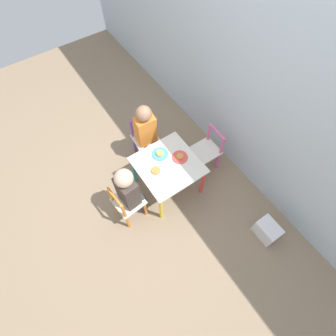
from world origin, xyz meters
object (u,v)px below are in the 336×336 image
at_px(chair_pink, 207,151).
at_px(plate_back, 180,157).
at_px(kids_table, 168,168).
at_px(chair_orange, 127,203).
at_px(plate_left, 160,154).
at_px(child_left, 146,131).
at_px(plate_front, 156,171).
at_px(storage_bin, 267,230).
at_px(child_front, 129,190).
at_px(chair_purple, 145,139).

relative_size(chair_pink, plate_back, 3.50).
height_order(kids_table, chair_orange, chair_orange).
height_order(chair_orange, plate_back, chair_orange).
distance_m(chair_pink, plate_left, 0.56).
bearing_deg(child_left, plate_front, -106.80).
relative_size(child_left, storage_bin, 3.52).
relative_size(kids_table, chair_orange, 1.07).
distance_m(child_front, plate_front, 0.31).
distance_m(chair_purple, plate_back, 0.55).
bearing_deg(chair_orange, child_left, -52.97).
bearing_deg(child_left, plate_left, -92.09).
height_order(kids_table, child_front, child_front).
xyz_separation_m(kids_table, child_left, (-0.45, 0.04, 0.09)).
height_order(chair_purple, plate_back, chair_purple).
xyz_separation_m(chair_pink, plate_back, (-0.00, -0.37, 0.19)).
relative_size(kids_table, storage_bin, 2.56).
distance_m(child_front, plate_back, 0.59).
distance_m(kids_table, plate_back, 0.16).
relative_size(chair_pink, plate_front, 2.80).
xyz_separation_m(chair_orange, chair_pink, (-0.04, 1.01, 0.00)).
height_order(child_front, child_left, child_front).
distance_m(chair_orange, chair_purple, 0.78).
bearing_deg(plate_front, chair_purple, 160.42).
bearing_deg(child_left, chair_pink, -38.99).
xyz_separation_m(kids_table, child_front, (0.04, -0.45, 0.10)).
distance_m(kids_table, chair_purple, 0.52).
bearing_deg(plate_left, kids_table, -0.00).
distance_m(chair_purple, storage_bin, 1.56).
bearing_deg(child_front, chair_orange, 90.00).
bearing_deg(kids_table, chair_pink, 89.57).
bearing_deg(chair_orange, storage_bin, -138.32).
bearing_deg(chair_pink, child_left, -133.21).
xyz_separation_m(kids_table, plate_left, (-0.14, 0.00, 0.08)).
bearing_deg(chair_orange, plate_front, -88.06).
bearing_deg(storage_bin, kids_table, -153.43).
xyz_separation_m(kids_table, chair_orange, (0.05, -0.51, -0.12)).
bearing_deg(child_front, plate_left, -73.27).
bearing_deg(child_left, chair_orange, -133.14).
distance_m(chair_pink, plate_front, 0.67).
xyz_separation_m(child_front, child_left, (-0.49, 0.48, -0.01)).
height_order(chair_orange, chair_purple, same).
height_order(plate_front, storage_bin, plate_front).
relative_size(chair_purple, child_left, 0.68).
distance_m(plate_left, storage_bin, 1.27).
distance_m(kids_table, plate_front, 0.16).
xyz_separation_m(chair_pink, plate_left, (-0.14, -0.51, 0.19)).
xyz_separation_m(kids_table, plate_back, (0.00, 0.14, 0.08)).
bearing_deg(plate_back, kids_table, -90.00).
distance_m(kids_table, chair_pink, 0.52).
xyz_separation_m(chair_orange, child_left, (-0.49, 0.54, 0.20)).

